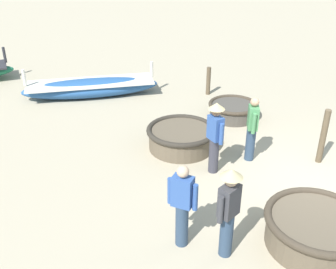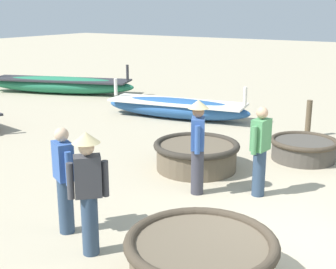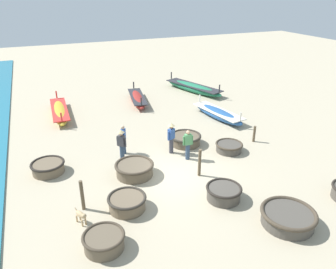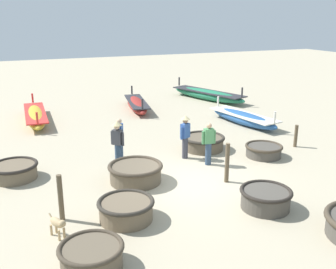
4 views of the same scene
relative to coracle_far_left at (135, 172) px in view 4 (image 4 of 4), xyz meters
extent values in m
plane|color=tan|center=(1.69, -0.73, -0.33)|extent=(80.00, 80.00, 0.00)
cylinder|color=brown|center=(0.00, 0.00, -0.06)|extent=(1.67, 1.67, 0.54)
torus|color=#42382B|center=(0.00, 0.00, 0.21)|extent=(1.80, 1.80, 0.13)
cylinder|color=brown|center=(-1.01, -2.28, -0.08)|extent=(1.42, 1.42, 0.51)
torus|color=#332D26|center=(-1.01, -2.28, 0.18)|extent=(1.53, 1.53, 0.11)
cylinder|color=#4C473F|center=(2.80, -3.17, -0.07)|extent=(1.36, 1.36, 0.52)
torus|color=#28231E|center=(2.80, -3.17, 0.19)|extent=(1.47, 1.47, 0.11)
cylinder|color=brown|center=(-3.64, 1.78, -0.09)|extent=(1.44, 1.44, 0.48)
torus|color=#28231E|center=(-3.64, 1.78, 0.14)|extent=(1.56, 1.56, 0.12)
cylinder|color=brown|center=(3.55, 2.02, -0.08)|extent=(1.60, 1.60, 0.50)
torus|color=#332D26|center=(3.55, 2.02, 0.17)|extent=(1.73, 1.73, 0.13)
cylinder|color=#4C473F|center=(5.31, 0.38, -0.13)|extent=(1.33, 1.33, 0.41)
torus|color=#42382B|center=(5.31, 0.38, 0.08)|extent=(1.44, 1.44, 0.11)
cylinder|color=brown|center=(-2.31, -4.02, -0.08)|extent=(1.33, 1.33, 0.51)
torus|color=#42382B|center=(-2.31, -4.02, 0.18)|extent=(1.43, 1.43, 0.11)
ellipsoid|color=#285693|center=(7.21, 4.70, -0.04)|extent=(1.78, 4.52, 0.58)
cube|color=silver|center=(7.21, 4.70, 0.14)|extent=(1.77, 4.18, 0.06)
cylinder|color=silver|center=(6.87, 6.70, 0.46)|extent=(0.10, 0.10, 0.52)
cylinder|color=silver|center=(7.55, 2.71, 0.46)|extent=(0.10, 0.10, 0.52)
ellipsoid|color=maroon|center=(3.27, 9.73, -0.05)|extent=(1.66, 4.49, 0.57)
cube|color=#2D2D33|center=(3.27, 9.73, 0.14)|extent=(1.64, 4.15, 0.06)
cylinder|color=#2D2D33|center=(3.62, 11.72, 0.45)|extent=(0.10, 0.10, 0.51)
cylinder|color=#2D2D33|center=(2.93, 7.74, 0.45)|extent=(0.10, 0.10, 0.51)
ellipsoid|color=#237551|center=(8.36, 10.57, -0.02)|extent=(3.04, 5.85, 0.63)
cube|color=#2D2D33|center=(8.36, 10.57, 0.19)|extent=(2.92, 5.43, 0.06)
cylinder|color=#2D2D33|center=(7.46, 13.08, 0.53)|extent=(0.10, 0.10, 0.57)
cylinder|color=#2D2D33|center=(9.26, 8.05, 0.53)|extent=(0.10, 0.10, 0.57)
ellipsoid|color=gold|center=(-2.35, 9.19, -0.05)|extent=(1.14, 5.14, 0.57)
cube|color=red|center=(-2.35, 9.19, 0.13)|extent=(1.17, 4.73, 0.06)
cylinder|color=red|center=(-2.27, 11.53, 0.44)|extent=(0.10, 0.10, 0.51)
cylinder|color=red|center=(-2.43, 6.84, 0.44)|extent=(0.10, 0.10, 0.51)
cylinder|color=#2D425B|center=(2.92, 0.45, 0.08)|extent=(0.22, 0.22, 0.82)
cube|color=#4C8E56|center=(2.92, 0.45, 0.76)|extent=(0.37, 0.26, 0.54)
sphere|color=tan|center=(2.92, 0.45, 1.14)|extent=(0.20, 0.20, 0.20)
cylinder|color=#4C8E56|center=(2.71, 0.48, 0.71)|extent=(0.09, 0.09, 0.48)
cylinder|color=#4C8E56|center=(3.14, 0.42, 0.71)|extent=(0.09, 0.09, 0.48)
cylinder|color=#2D425B|center=(0.14, 2.28, 0.08)|extent=(0.22, 0.22, 0.82)
cube|color=#33569E|center=(0.14, 2.28, 0.76)|extent=(0.35, 0.40, 0.54)
sphere|color=#DBB28E|center=(0.14, 2.28, 1.14)|extent=(0.20, 0.20, 0.20)
cylinder|color=#33569E|center=(0.24, 2.47, 0.71)|extent=(0.09, 0.09, 0.48)
cylinder|color=#33569E|center=(0.04, 2.08, 0.71)|extent=(0.09, 0.09, 0.48)
cylinder|color=#383842|center=(2.43, 1.39, 0.08)|extent=(0.22, 0.22, 0.82)
cube|color=#33569E|center=(2.43, 1.39, 0.76)|extent=(0.40, 0.35, 0.54)
sphere|color=#A37556|center=(2.43, 1.39, 1.14)|extent=(0.20, 0.20, 0.20)
cylinder|color=#33569E|center=(2.63, 1.49, 0.71)|extent=(0.09, 0.09, 0.48)
cylinder|color=#33569E|center=(2.23, 1.29, 0.71)|extent=(0.09, 0.09, 0.48)
cone|color=#D1BC84|center=(2.43, 1.39, 1.27)|extent=(0.36, 0.36, 0.14)
cylinder|color=#2D425B|center=(-0.14, 1.57, 0.08)|extent=(0.22, 0.22, 0.82)
cube|color=#3D3D42|center=(-0.14, 1.57, 0.76)|extent=(0.39, 0.40, 0.54)
sphere|color=#DBB28E|center=(-0.14, 1.57, 1.14)|extent=(0.20, 0.20, 0.20)
cylinder|color=#3D3D42|center=(-0.29, 1.73, 0.71)|extent=(0.09, 0.09, 0.48)
cylinder|color=#3D3D42|center=(0.01, 1.41, 0.71)|extent=(0.09, 0.09, 0.48)
cone|color=#D1BC84|center=(-0.14, 1.57, 1.27)|extent=(0.36, 0.36, 0.14)
ellipsoid|color=tan|center=(-2.82, -2.45, 0.06)|extent=(0.39, 0.56, 0.22)
sphere|color=tan|center=(-2.72, -2.67, 0.12)|extent=(0.18, 0.18, 0.18)
cylinder|color=tan|center=(-2.92, -2.22, 0.12)|extent=(0.12, 0.20, 0.16)
cylinder|color=tan|center=(-2.68, -2.59, -0.19)|extent=(0.06, 0.06, 0.28)
cylinder|color=tan|center=(-2.81, -2.64, -0.19)|extent=(0.06, 0.06, 0.28)
cylinder|color=tan|center=(-2.83, -2.25, -0.19)|extent=(0.06, 0.06, 0.28)
cylinder|color=tan|center=(-2.95, -2.31, -0.19)|extent=(0.06, 0.06, 0.28)
cylinder|color=brown|center=(2.73, -1.17, 0.33)|extent=(0.14, 0.14, 1.33)
cylinder|color=brown|center=(7.21, 0.84, 0.13)|extent=(0.14, 0.14, 0.93)
cylinder|color=brown|center=(-2.59, -1.64, 0.31)|extent=(0.14, 0.14, 1.29)
camera|label=1|loc=(-5.06, 2.76, 4.46)|focal=42.00mm
camera|label=2|loc=(-4.31, -2.27, 2.83)|focal=50.00mm
camera|label=3|loc=(-3.58, -12.55, 7.67)|focal=35.00mm
camera|label=4|loc=(-3.60, -11.36, 4.91)|focal=42.00mm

